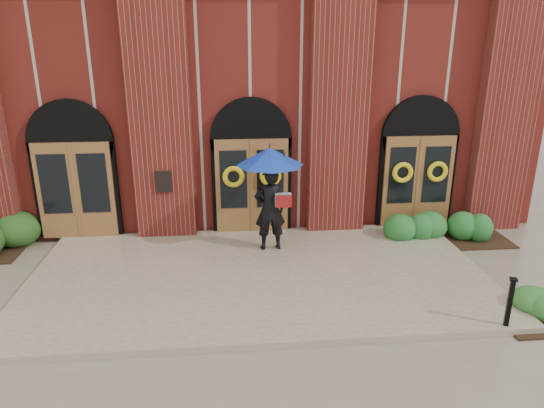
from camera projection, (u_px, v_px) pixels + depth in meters
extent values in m
plane|color=gray|center=(260.00, 282.00, 10.63)|extent=(90.00, 90.00, 0.00)
cube|color=tan|center=(259.00, 276.00, 10.75)|extent=(10.00, 5.30, 0.15)
cube|color=#601A14|center=(242.00, 84.00, 17.91)|extent=(16.00, 12.00, 7.00)
cube|color=black|center=(163.00, 182.00, 12.24)|extent=(0.40, 0.05, 0.55)
cube|color=#601A14|center=(159.00, 106.00, 11.89)|extent=(1.50, 0.45, 7.00)
cube|color=#601A14|center=(339.00, 104.00, 12.29)|extent=(1.50, 0.45, 7.00)
cube|color=#601A14|center=(508.00, 102.00, 12.69)|extent=(1.50, 0.45, 7.00)
cube|color=brown|center=(76.00, 191.00, 12.34)|extent=(1.90, 0.10, 2.50)
cylinder|color=black|center=(71.00, 141.00, 12.08)|extent=(2.10, 0.22, 2.10)
cube|color=brown|center=(252.00, 186.00, 12.74)|extent=(1.90, 0.10, 2.50)
cylinder|color=black|center=(251.00, 138.00, 12.48)|extent=(2.10, 0.22, 2.10)
cube|color=brown|center=(417.00, 182.00, 13.14)|extent=(1.90, 0.10, 2.50)
cylinder|color=black|center=(420.00, 135.00, 12.88)|extent=(2.10, 0.22, 2.10)
torus|color=yellow|center=(233.00, 177.00, 12.49)|extent=(0.57, 0.13, 0.57)
torus|color=yellow|center=(270.00, 176.00, 12.58)|extent=(0.57, 0.13, 0.57)
torus|color=yellow|center=(403.00, 173.00, 12.89)|extent=(0.57, 0.13, 0.57)
torus|color=yellow|center=(437.00, 172.00, 12.98)|extent=(0.57, 0.13, 0.57)
imported|color=black|center=(270.00, 209.00, 11.67)|extent=(0.80, 0.57, 2.06)
cone|color=#1537A7|center=(270.00, 156.00, 11.26)|extent=(1.75, 1.75, 0.41)
cylinder|color=black|center=(272.00, 179.00, 11.39)|extent=(0.02, 0.02, 0.68)
cube|color=#B3B5B9|center=(283.00, 200.00, 11.46)|extent=(0.40, 0.23, 0.30)
cube|color=maroon|center=(284.00, 201.00, 11.35)|extent=(0.39, 0.07, 0.30)
cube|color=black|center=(509.00, 303.00, 8.61)|extent=(0.11, 0.11, 0.90)
cube|color=black|center=(514.00, 279.00, 8.46)|extent=(0.16, 0.16, 0.04)
ellipsoid|color=#205C23|center=(452.00, 229.00, 12.70)|extent=(2.78, 1.11, 0.71)
ellipsoid|color=#2B6223|center=(536.00, 309.00, 9.13)|extent=(1.29, 1.10, 0.46)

